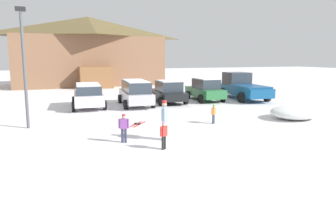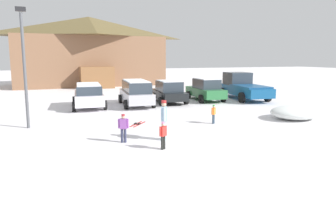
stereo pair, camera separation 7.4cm
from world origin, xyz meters
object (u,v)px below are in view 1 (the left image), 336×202
Objects in this scene: plowed_snow_pile at (295,112)px; skier_child_in_orange_jacket at (214,113)px; skier_child_in_red_jacket at (164,134)px; lamp_post at (24,62)px; parked_white_suv at (88,95)px; skier_adult_in_blue_parka at (164,118)px; pair_of_skis at (138,124)px; ski_lodge at (89,51)px; skier_child_in_purple_jacket at (124,127)px; parked_green_coupe at (205,89)px; parked_silver_wagon at (136,92)px; pickup_truck at (242,87)px; parked_black_sedan at (168,92)px.

skier_child_in_orange_jacket is at bearing 174.27° from plowed_snow_pile.
lamp_post is (-5.07, 5.50, 2.62)m from skier_child_in_red_jacket.
skier_adult_in_blue_parka is at bearing -77.11° from parked_white_suv.
pair_of_skis is 8.82m from plowed_snow_pile.
ski_lodge is 27.76m from skier_child_in_purple_jacket.
pair_of_skis is (1.84, -6.24, -0.87)m from parked_white_suv.
lamp_post is (-3.37, -5.16, 2.33)m from parked_white_suv.
parked_white_suv is at bearing -177.66° from parked_green_coupe.
pair_of_skis is at bearing 88.21° from skier_child_in_red_jacket.
parked_silver_wagon is 4.00× the size of pair_of_skis.
pickup_truck is at bearing 45.40° from skier_child_in_red_jacket.
pickup_truck reaches higher than parked_green_coupe.
parked_green_coupe is 8.40m from plowed_snow_pile.
skier_child_in_purple_jacket is 0.40× the size of plowed_snow_pile.
skier_child_in_red_jacket is 1.35m from skier_adult_in_blue_parka.
parked_silver_wagon is 2.69m from parked_black_sedan.
ski_lodge is at bearing 89.49° from skier_child_in_red_jacket.
skier_child_in_red_jacket is 0.86× the size of pair_of_skis.
skier_adult_in_blue_parka is 1.69× the size of skier_child_in_orange_jacket.
parked_white_suv is at bearing -177.39° from parked_black_sedan.
lamp_post is (-6.64, -4.97, 2.25)m from parked_silver_wagon.
ski_lodge reaches higher than parked_white_suv.
parked_green_coupe is 9.87m from pair_of_skis.
skier_child_in_orange_jacket is 3.97m from pair_of_skis.
parked_green_coupe reaches higher than plowed_snow_pile.
parked_silver_wagon is at bearing -177.44° from pickup_truck.
parked_black_sedan is at bearing -77.55° from ski_lodge.
parked_black_sedan reaches higher than parked_white_suv.
lamp_post reaches higher than parked_white_suv.
pickup_truck is 5.04× the size of pair_of_skis.
parked_green_coupe is (7.15, -17.86, -3.38)m from ski_lodge.
pair_of_skis is 0.42× the size of plowed_snow_pile.
skier_adult_in_blue_parka reaches higher than pair_of_skis.
skier_child_in_red_jacket is at bearing -49.43° from skier_child_in_purple_jacket.
parked_black_sedan is 4.08× the size of skier_child_in_red_jacket.
pickup_truck is at bearing 43.24° from skier_adult_in_blue_parka.
pickup_truck reaches higher than parked_silver_wagon.
parked_white_suv reaches higher than pair_of_skis.
pickup_truck reaches higher than plowed_snow_pile.
pair_of_skis is (-7.27, -6.61, -0.86)m from parked_green_coupe.
skier_adult_in_blue_parka reaches higher than skier_child_in_red_jacket.
parked_silver_wagon is 10.60m from skier_child_in_red_jacket.
pair_of_skis is at bearing -103.33° from parked_silver_wagon.
skier_child_in_purple_jacket reaches higher than plowed_snow_pile.
pair_of_skis is (0.14, 4.42, -0.57)m from skier_child_in_red_jacket.
ski_lodge is 4.13× the size of parked_white_suv.
pair_of_skis is at bearing -11.71° from lamp_post.
parked_white_suv is at bearing 93.07° from skier_child_in_purple_jacket.
ski_lodge is 10.85× the size of skier_adult_in_blue_parka.
skier_child_in_red_jacket is 0.63× the size of skier_adult_in_blue_parka.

